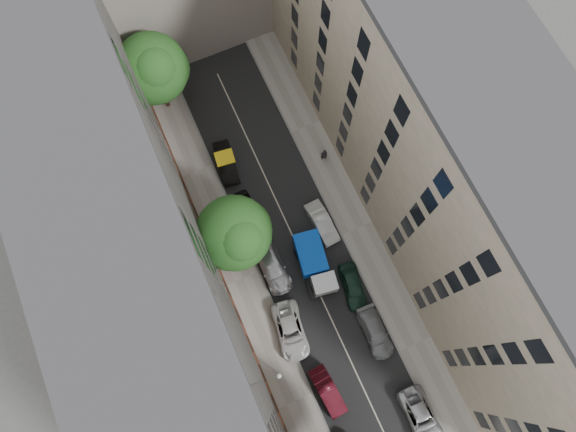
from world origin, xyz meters
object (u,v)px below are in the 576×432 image
tree_far (154,70)px  car_left_3 (272,266)px  car_left_1 (328,391)px  car_right_3 (322,223)px  car_right_1 (375,332)px  car_left_2 (290,331)px  tarp_truck (314,263)px  lamp_post (280,376)px  pedestrian (324,155)px  car_right_2 (353,286)px  car_left_4 (247,210)px  car_right_0 (421,417)px  car_left_5 (226,162)px  tree_mid (236,234)px

tree_far → car_left_3: bearing=-81.7°
car_left_1 → car_right_3: car_right_3 is taller
car_left_1 → car_left_3: 11.20m
car_right_1 → car_left_2: bearing=157.0°
tarp_truck → car_right_3: tarp_truck is taller
tarp_truck → lamp_post: bearing=-122.6°
lamp_post → car_left_2: bearing=52.7°
pedestrian → car_right_3: bearing=75.0°
car_right_2 → car_right_3: (0.00, 6.20, -0.03)m
car_right_1 → car_right_2: bearing=92.1°
car_left_1 → lamp_post: bearing=132.8°
car_right_2 → car_right_3: car_right_2 is taller
pedestrian → car_right_1: bearing=91.5°
car_right_2 → tree_far: bearing=119.7°
car_left_2 → car_left_4: size_ratio=1.34×
car_right_0 → car_right_2: size_ratio=1.15×
car_right_2 → pedestrian: bearing=86.3°
car_right_2 → car_right_0: bearing=-78.4°
tarp_truck → tree_far: size_ratio=0.61×
car_left_4 → pedestrian: 8.69m
car_left_4 → car_right_3: size_ratio=0.90×
tarp_truck → car_right_2: 3.87m
car_left_1 → car_right_3: size_ratio=0.99×
car_right_2 → car_right_3: 6.20m
car_right_2 → tree_far: 25.01m
lamp_post → car_left_3: bearing=70.5°
car_left_4 → lamp_post: size_ratio=0.54×
car_left_5 → lamp_post: 19.67m
car_right_0 → car_right_2: car_right_2 is taller
car_left_2 → car_left_5: bearing=95.7°
tree_far → tarp_truck: bearing=-73.1°
lamp_post → tree_mid: bearing=83.9°
tree_mid → pedestrian: bearing=26.2°
car_right_3 → tree_far: bearing=112.5°
car_left_2 → car_left_3: size_ratio=0.98×
car_left_1 → car_left_4: (0.00, 16.80, -0.04)m
tarp_truck → car_right_0: size_ratio=1.16×
car_left_3 → car_right_2: bearing=-38.8°
car_left_3 → tree_mid: size_ratio=0.57×
car_left_3 → car_left_5: size_ratio=1.19×
car_left_5 → car_right_1: bearing=-66.8°
car_left_2 → pedestrian: (9.26, 13.13, 0.33)m
car_left_4 → tree_mid: size_ratio=0.42×
car_left_5 → car_right_3: car_left_5 is taller
car_right_2 → tree_mid: bearing=147.2°
car_left_1 → tree_mid: (-1.84, 13.65, 5.28)m
car_left_1 → car_left_4: 16.80m
car_right_1 → lamp_post: (-8.60, 0.11, 3.73)m
car_left_4 → car_right_3: (5.60, -3.80, 0.05)m
car_left_1 → tree_mid: size_ratio=0.46×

